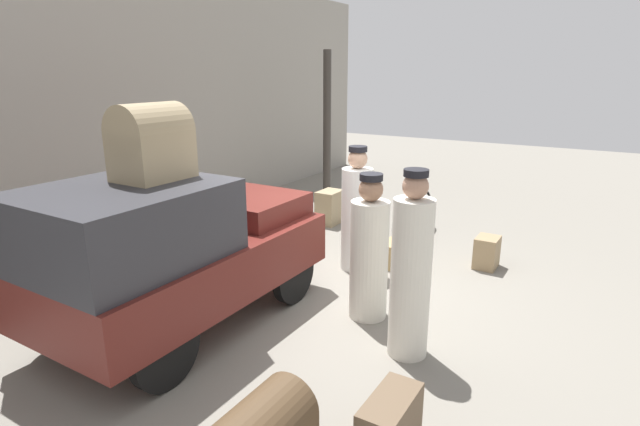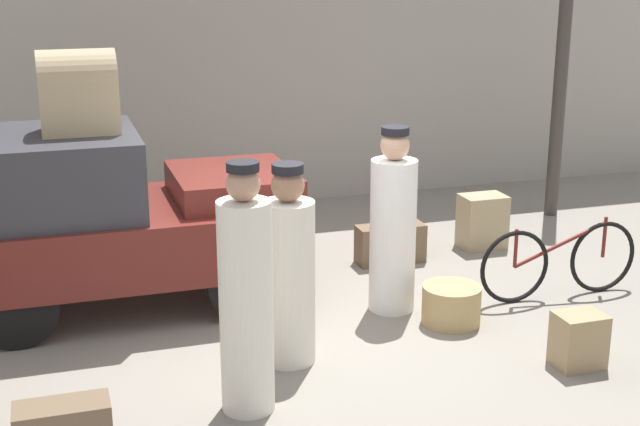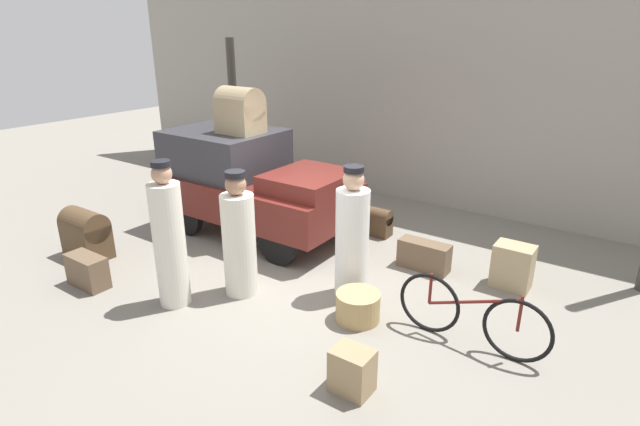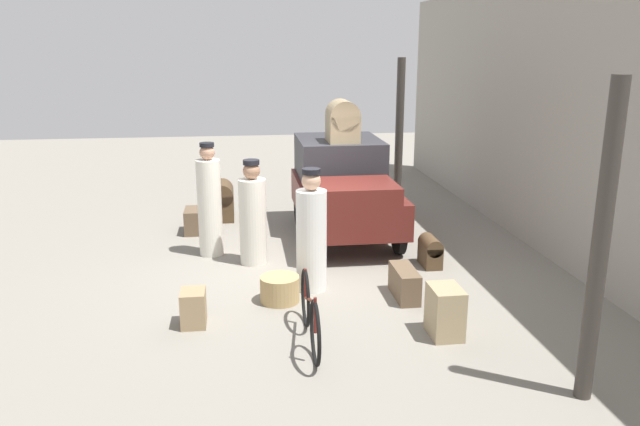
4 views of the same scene
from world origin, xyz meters
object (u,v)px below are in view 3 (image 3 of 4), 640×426
Objects in this scene: trunk_wicker_pale at (352,371)px; trunk_on_truck_roof at (240,111)px; suitcase_tan_flat at (86,233)px; wicker_basket at (358,307)px; truck at (250,180)px; porter_lifting_near_truck at (239,240)px; conductor_in_dark_uniform at (352,239)px; suitcase_black_upright at (424,256)px; trunk_large_brown at (87,271)px; trunk_umber_medium at (513,266)px; bicycle at (471,316)px; porter_carrying_trunk at (169,241)px; trunk_barrel_dark at (376,221)px.

trunk_on_truck_roof is at bearing 146.07° from trunk_wicker_pale.
suitcase_tan_flat is at bearing -118.95° from trunk_on_truck_roof.
wicker_basket is 0.70× the size of suitcase_tan_flat.
porter_lifting_near_truck is (1.33, -1.68, -0.16)m from truck.
suitcase_black_upright is (0.49, 1.24, -0.59)m from conductor_in_dark_uniform.
wicker_basket is 0.31× the size of conductor_in_dark_uniform.
suitcase_tan_flat is at bearing 148.43° from trunk_large_brown.
trunk_on_truck_roof is at bearing -173.17° from trunk_umber_medium.
bicycle is 3.77× the size of trunk_wicker_pale.
truck is 2.15m from porter_lifting_near_truck.
trunk_wicker_pale is (-0.69, -3.02, -0.08)m from trunk_umber_medium.
trunk_wicker_pale is at bearing -61.67° from wicker_basket.
bicycle is 0.91× the size of porter_carrying_trunk.
wicker_basket is 0.29× the size of porter_carrying_trunk.
bicycle is at bearing 20.35° from porter_carrying_trunk.
bicycle is 0.97× the size of conductor_in_dark_uniform.
porter_carrying_trunk reaches higher than conductor_in_dark_uniform.
suitcase_black_upright is at bearing 41.14° from trunk_large_brown.
trunk_on_truck_roof is at bearing 156.13° from wicker_basket.
wicker_basket is 2.70m from trunk_barrel_dark.
suitcase_black_upright is 1.21× the size of trunk_umber_medium.
trunk_large_brown is (-3.07, -1.87, -0.58)m from conductor_in_dark_uniform.
trunk_umber_medium is at bearing 40.18° from porter_carrying_trunk.
truck is 2.67m from suitcase_tan_flat.
conductor_in_dark_uniform is (-1.67, 0.21, 0.42)m from bicycle.
wicker_basket is at bearing 118.33° from trunk_wicker_pale.
porter_lifting_near_truck is 2.86m from trunk_barrel_dark.
bicycle is 4.82m from trunk_on_truck_roof.
trunk_barrel_dark reaches higher than trunk_wicker_pale.
bicycle is at bearing 11.32° from suitcase_tan_flat.
trunk_on_truck_roof reaches higher than bicycle.
conductor_in_dark_uniform is 3.64m from trunk_large_brown.
trunk_on_truck_roof is (-4.39, -0.53, 1.76)m from trunk_umber_medium.
suitcase_black_upright is 0.98× the size of suitcase_tan_flat.
trunk_wicker_pale is (2.74, -0.12, -0.64)m from porter_carrying_trunk.
trunk_wicker_pale is at bearing -3.09° from suitcase_tan_flat.
bicycle is at bearing -50.73° from suitcase_black_upright.
trunk_large_brown is 4.08m from trunk_wicker_pale.
porter_carrying_trunk is (-3.41, -1.27, 0.49)m from bicycle.
trunk_umber_medium is at bearing 6.83° from trunk_on_truck_roof.
truck reaches higher than suitcase_tan_flat.
porter_lifting_near_truck is 2.20× the size of suitcase_tan_flat.
trunk_large_brown is (-0.51, -2.76, -0.70)m from truck.
trunk_wicker_pale is at bearing -33.93° from trunk_on_truck_roof.
trunk_large_brown is at bearing -148.68° from conductor_in_dark_uniform.
trunk_large_brown is at bearing -121.50° from trunk_barrel_dark.
trunk_umber_medium is (1.29, 1.90, 0.13)m from wicker_basket.
truck is at bearing -173.41° from suitcase_black_upright.
trunk_large_brown is (-3.46, -1.38, 0.04)m from wicker_basket.
trunk_on_truck_roof reaches higher than porter_lifting_near_truck.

